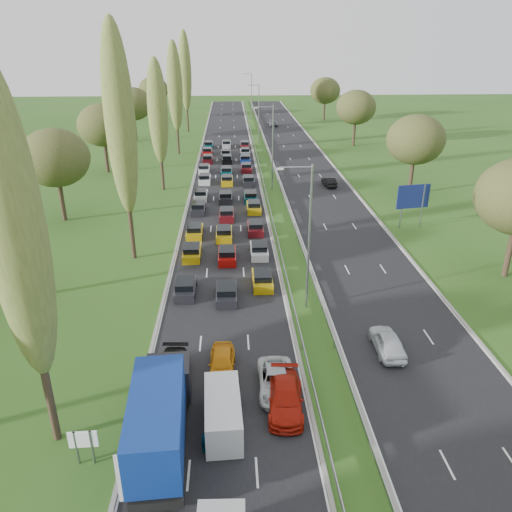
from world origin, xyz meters
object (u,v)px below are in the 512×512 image
object	(u,v)px
near_car_2	(167,384)
near_car_3	(170,373)
white_van_rear	(223,410)
info_sign	(84,443)
direction_sign	(413,198)
blue_lorry	(160,415)

from	to	relation	value
near_car_2	near_car_3	world-z (taller)	near_car_3
white_van_rear	info_sign	distance (m)	7.58
near_car_2	white_van_rear	bearing A→B (deg)	-35.92
near_car_2	info_sign	world-z (taller)	info_sign
direction_sign	near_car_2	bearing A→B (deg)	-131.21
near_car_2	info_sign	size ratio (longest dim) A/B	2.47
near_car_2	blue_lorry	distance (m)	4.55
white_van_rear	info_sign	world-z (taller)	info_sign
near_car_3	direction_sign	xyz separation A→B (m)	(25.07, 27.71, 2.81)
blue_lorry	white_van_rear	bearing A→B (deg)	20.06
near_car_3	blue_lorry	bearing A→B (deg)	-85.43
blue_lorry	info_sign	size ratio (longest dim) A/B	4.57
near_car_3	blue_lorry	xyz separation A→B (m)	(0.12, -5.40, 1.33)
blue_lorry	white_van_rear	distance (m)	3.75
blue_lorry	direction_sign	distance (m)	41.48
near_car_3	white_van_rear	size ratio (longest dim) A/B	1.00
blue_lorry	direction_sign	size ratio (longest dim) A/B	1.84
near_car_3	white_van_rear	xyz separation A→B (m)	(3.42, -3.97, 0.29)
blue_lorry	direction_sign	world-z (taller)	direction_sign
near_car_3	info_sign	bearing A→B (deg)	-116.73
near_car_3	white_van_rear	world-z (taller)	white_van_rear
white_van_rear	direction_sign	size ratio (longest dim) A/B	0.98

